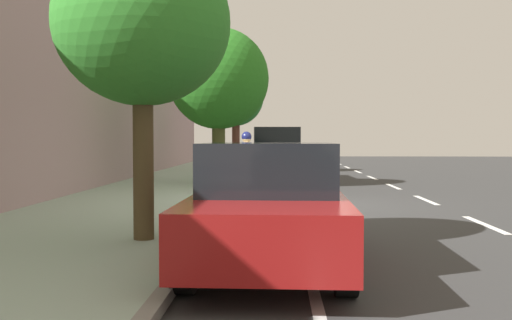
{
  "coord_description": "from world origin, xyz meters",
  "views": [
    {
      "loc": [
        0.51,
        13.69,
        1.58
      ],
      "look_at": [
        1.02,
        0.19,
        1.07
      ],
      "focal_mm": 40.59,
      "sensor_mm": 36.0,
      "label": 1
    }
  ],
  "objects_px": {
    "parked_suv_grey_nearest": "(276,153)",
    "street_tree_near_cyclist": "(236,97)",
    "parked_sedan_red_second": "(269,205)",
    "cyclist_with_backpack": "(245,157)",
    "street_tree_mid_block": "(218,79)",
    "street_tree_far_end": "(142,24)",
    "bicycle_at_curb": "(253,185)"
  },
  "relations": [
    {
      "from": "parked_sedan_red_second",
      "to": "cyclist_with_backpack",
      "type": "distance_m",
      "value": 8.27
    },
    {
      "from": "parked_sedan_red_second",
      "to": "street_tree_mid_block",
      "type": "height_order",
      "value": "street_tree_mid_block"
    },
    {
      "from": "cyclist_with_backpack",
      "to": "street_tree_far_end",
      "type": "xyz_separation_m",
      "value": [
        1.07,
        7.12,
        2.12
      ]
    },
    {
      "from": "cyclist_with_backpack",
      "to": "street_tree_near_cyclist",
      "type": "distance_m",
      "value": 11.62
    },
    {
      "from": "street_tree_mid_block",
      "to": "parked_suv_grey_nearest",
      "type": "bearing_deg",
      "value": -118.3
    },
    {
      "from": "street_tree_near_cyclist",
      "to": "street_tree_far_end",
      "type": "bearing_deg",
      "value": 90.0
    },
    {
      "from": "parked_suv_grey_nearest",
      "to": "cyclist_with_backpack",
      "type": "height_order",
      "value": "parked_suv_grey_nearest"
    },
    {
      "from": "street_tree_near_cyclist",
      "to": "street_tree_mid_block",
      "type": "height_order",
      "value": "street_tree_mid_block"
    },
    {
      "from": "parked_suv_grey_nearest",
      "to": "cyclist_with_backpack",
      "type": "xyz_separation_m",
      "value": [
        0.78,
        6.91,
        0.05
      ]
    },
    {
      "from": "parked_suv_grey_nearest",
      "to": "parked_sedan_red_second",
      "type": "bearing_deg",
      "value": 89.92
    },
    {
      "from": "parked_suv_grey_nearest",
      "to": "street_tree_near_cyclist",
      "type": "bearing_deg",
      "value": -67.21
    },
    {
      "from": "street_tree_mid_block",
      "to": "street_tree_far_end",
      "type": "distance_m",
      "value": 10.6
    },
    {
      "from": "parked_sedan_red_second",
      "to": "street_tree_far_end",
      "type": "height_order",
      "value": "street_tree_far_end"
    },
    {
      "from": "parked_suv_grey_nearest",
      "to": "bicycle_at_curb",
      "type": "distance_m",
      "value": 7.41
    },
    {
      "from": "bicycle_at_curb",
      "to": "cyclist_with_backpack",
      "type": "relative_size",
      "value": 0.98
    },
    {
      "from": "bicycle_at_curb",
      "to": "street_tree_mid_block",
      "type": "relative_size",
      "value": 0.34
    },
    {
      "from": "bicycle_at_curb",
      "to": "street_tree_far_end",
      "type": "height_order",
      "value": "street_tree_far_end"
    },
    {
      "from": "cyclist_with_backpack",
      "to": "street_tree_far_end",
      "type": "bearing_deg",
      "value": 81.42
    },
    {
      "from": "parked_suv_grey_nearest",
      "to": "street_tree_far_end",
      "type": "relative_size",
      "value": 1.11
    },
    {
      "from": "bicycle_at_curb",
      "to": "street_tree_mid_block",
      "type": "bearing_deg",
      "value": -71.72
    },
    {
      "from": "bicycle_at_curb",
      "to": "street_tree_mid_block",
      "type": "distance_m",
      "value": 5.19
    },
    {
      "from": "street_tree_near_cyclist",
      "to": "parked_sedan_red_second",
      "type": "bearing_deg",
      "value": 95.34
    },
    {
      "from": "parked_sedan_red_second",
      "to": "street_tree_far_end",
      "type": "bearing_deg",
      "value": -31.24
    },
    {
      "from": "street_tree_near_cyclist",
      "to": "street_tree_mid_block",
      "type": "relative_size",
      "value": 0.95
    },
    {
      "from": "street_tree_mid_block",
      "to": "parked_sedan_red_second",
      "type": "bearing_deg",
      "value": 98.88
    },
    {
      "from": "street_tree_far_end",
      "to": "bicycle_at_curb",
      "type": "bearing_deg",
      "value": -101.0
    },
    {
      "from": "parked_sedan_red_second",
      "to": "cyclist_with_backpack",
      "type": "relative_size",
      "value": 2.52
    },
    {
      "from": "street_tree_near_cyclist",
      "to": "cyclist_with_backpack",
      "type": "bearing_deg",
      "value": 95.42
    },
    {
      "from": "parked_suv_grey_nearest",
      "to": "parked_sedan_red_second",
      "type": "relative_size",
      "value": 1.08
    },
    {
      "from": "street_tree_mid_block",
      "to": "street_tree_far_end",
      "type": "bearing_deg",
      "value": 90.0
    },
    {
      "from": "parked_sedan_red_second",
      "to": "street_tree_far_end",
      "type": "relative_size",
      "value": 1.03
    },
    {
      "from": "parked_suv_grey_nearest",
      "to": "street_tree_far_end",
      "type": "distance_m",
      "value": 14.31
    }
  ]
}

